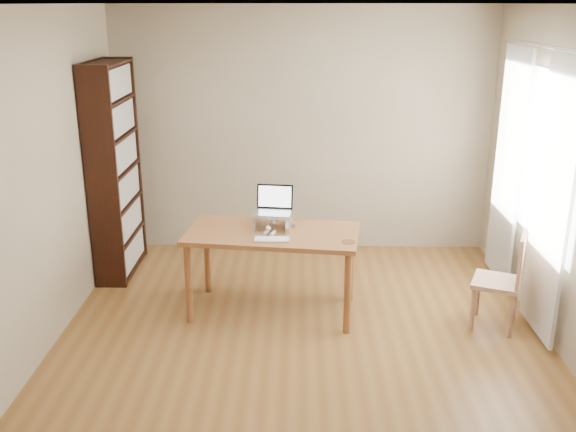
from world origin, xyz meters
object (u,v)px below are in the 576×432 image
Objects in this scene: bookshelf at (115,170)px; keyboard at (272,240)px; chair at (505,277)px; laptop at (273,206)px; cat at (276,220)px; desk at (272,242)px.

keyboard is (1.58, -1.13, -0.29)m from bookshelf.
chair is at bearing -0.44° from keyboard.
laptop is at bearing -26.10° from bookshelf.
cat is 1.98m from chair.
laptop reaches higher than keyboard.
cat is 0.56× the size of chair.
bookshelf is 1.86m from desk.
keyboard is at bearing -158.15° from chair.
keyboard is (0.00, -0.36, -0.18)m from laptop.
bookshelf is 1.36× the size of desk.
laptop is 0.40× the size of chair.
chair is (1.91, -0.36, -0.36)m from cat.
cat is (0.02, 0.11, 0.15)m from desk.
chair is (1.94, -0.39, -0.48)m from laptop.
laptop is at bearing 150.81° from cat.
bookshelf reaches higher than laptop.
laptop reaches higher than cat.
desk is 4.50× the size of laptop.
bookshelf is 1.80m from cat.
desk is 0.31m from laptop.
keyboard is 0.35× the size of chair.
cat is at bearing 85.11° from desk.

